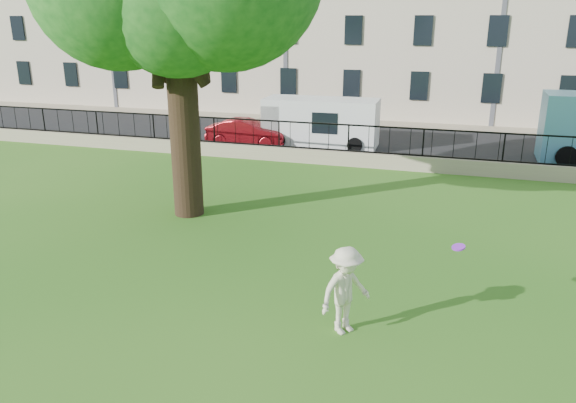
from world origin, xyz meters
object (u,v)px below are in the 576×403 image
(man, at_px, (346,291))
(white_van, at_px, (321,122))
(red_sedan, at_px, (247,133))
(frisbee, at_px, (459,247))

(man, height_order, white_van, white_van)
(red_sedan, bearing_deg, man, -156.73)
(frisbee, relative_size, white_van, 0.05)
(man, xyz_separation_m, red_sedan, (-7.90, 15.26, -0.25))
(white_van, bearing_deg, man, -75.99)
(frisbee, bearing_deg, man, -144.42)
(red_sedan, distance_m, white_van, 3.58)
(man, distance_m, frisbee, 2.52)
(man, bearing_deg, red_sedan, 66.24)
(man, relative_size, white_van, 0.33)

